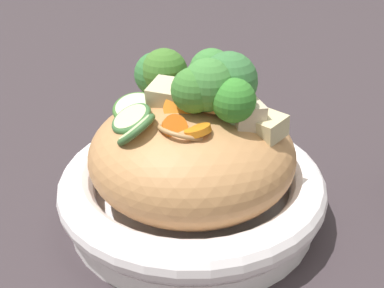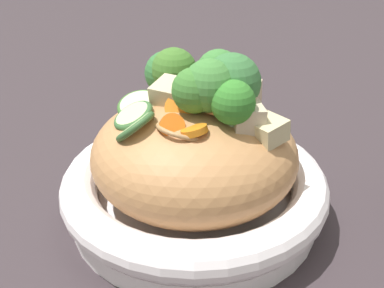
% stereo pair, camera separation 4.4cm
% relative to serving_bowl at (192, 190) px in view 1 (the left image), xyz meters
% --- Properties ---
extents(ground_plane, '(3.00, 3.00, 0.00)m').
position_rel_serving_bowl_xyz_m(ground_plane, '(0.00, 0.00, -0.03)').
color(ground_plane, '#342A2E').
extents(serving_bowl, '(0.26, 0.26, 0.05)m').
position_rel_serving_bowl_xyz_m(serving_bowl, '(0.00, 0.00, 0.00)').
color(serving_bowl, white).
rests_on(serving_bowl, ground_plane).
extents(noodle_heap, '(0.19, 0.19, 0.11)m').
position_rel_serving_bowl_xyz_m(noodle_heap, '(-0.00, -0.00, 0.04)').
color(noodle_heap, '#B77F4D').
rests_on(noodle_heap, serving_bowl).
extents(broccoli_florets, '(0.15, 0.12, 0.08)m').
position_rel_serving_bowl_xyz_m(broccoli_florets, '(0.02, -0.01, 0.11)').
color(broccoli_florets, '#96BB7B').
rests_on(broccoli_florets, serving_bowl).
extents(carrot_coins, '(0.06, 0.08, 0.03)m').
position_rel_serving_bowl_xyz_m(carrot_coins, '(-0.03, -0.00, 0.09)').
color(carrot_coins, orange).
rests_on(carrot_coins, serving_bowl).
extents(zucchini_slices, '(0.09, 0.05, 0.03)m').
position_rel_serving_bowl_xyz_m(zucchini_slices, '(-0.01, 0.05, 0.08)').
color(zucchini_slices, beige).
rests_on(zucchini_slices, serving_bowl).
extents(chicken_chunks, '(0.08, 0.12, 0.04)m').
position_rel_serving_bowl_xyz_m(chicken_chunks, '(-0.00, -0.03, 0.09)').
color(chicken_chunks, '#C5B092').
rests_on(chicken_chunks, serving_bowl).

